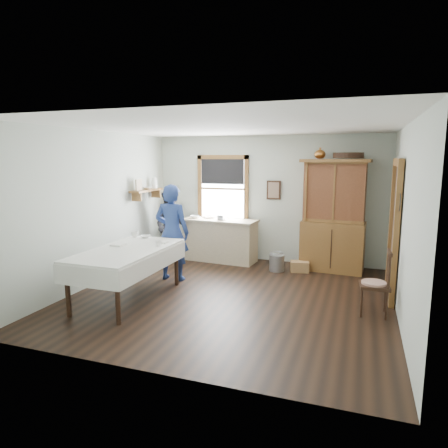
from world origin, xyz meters
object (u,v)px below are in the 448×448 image
object	(u,v)px
figure_dark	(171,229)
china_hutch	(334,216)
pail	(277,263)
dining_table	(128,274)
spindle_chair	(375,282)
wicker_basket	(300,266)
work_counter	(220,240)
woman_blue	(172,236)

from	to	relation	value
figure_dark	china_hutch	bearing A→B (deg)	9.14
pail	dining_table	bearing A→B (deg)	-128.70
pail	spindle_chair	bearing A→B (deg)	-44.84
china_hutch	dining_table	bearing A→B (deg)	-132.53
dining_table	china_hutch	bearing A→B (deg)	43.48
wicker_basket	figure_dark	bearing A→B (deg)	-179.41
china_hutch	spindle_chair	distance (m)	2.37
work_counter	woman_blue	world-z (taller)	woman_blue
china_hutch	dining_table	world-z (taller)	china_hutch
work_counter	spindle_chair	world-z (taller)	spindle_chair
woman_blue	pail	bearing A→B (deg)	-149.05
pail	figure_dark	size ratio (longest dim) A/B	0.23
china_hutch	wicker_basket	world-z (taller)	china_hutch
work_counter	wicker_basket	bearing A→B (deg)	-4.93
dining_table	pail	size ratio (longest dim) A/B	6.27
china_hutch	figure_dark	bearing A→B (deg)	-170.23
woman_blue	figure_dark	distance (m)	1.41
spindle_chair	wicker_basket	xyz separation A→B (m)	(-1.33, 1.85, -0.37)
dining_table	woman_blue	size ratio (longest dim) A/B	1.25
work_counter	spindle_chair	distance (m)	3.78
work_counter	wicker_basket	xyz separation A→B (m)	(1.78, -0.30, -0.35)
dining_table	wicker_basket	size ratio (longest dim) A/B	5.81
china_hutch	wicker_basket	bearing A→B (deg)	-147.84
china_hutch	wicker_basket	xyz separation A→B (m)	(-0.59, -0.31, -1.00)
pail	figure_dark	distance (m)	2.42
china_hutch	figure_dark	distance (m)	3.42
china_hutch	spindle_chair	size ratio (longest dim) A/B	2.31
pail	wicker_basket	world-z (taller)	pail
dining_table	spindle_chair	bearing A→B (deg)	9.44
china_hutch	woman_blue	xyz separation A→B (m)	(-2.74, -1.59, -0.29)
dining_table	pail	xyz separation A→B (m)	(1.90, 2.37, -0.25)
spindle_chair	figure_dark	world-z (taller)	figure_dark
work_counter	pail	distance (m)	1.42
spindle_chair	woman_blue	xyz separation A→B (m)	(-3.48, 0.58, 0.34)
dining_table	woman_blue	xyz separation A→B (m)	(0.19, 1.19, 0.41)
work_counter	figure_dark	world-z (taller)	figure_dark
pail	wicker_basket	distance (m)	0.46
wicker_basket	woman_blue	distance (m)	2.60
china_hutch	pail	world-z (taller)	china_hutch
wicker_basket	woman_blue	bearing A→B (deg)	-149.32
work_counter	figure_dark	xyz separation A→B (m)	(-1.02, -0.33, 0.25)
pail	figure_dark	world-z (taller)	figure_dark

